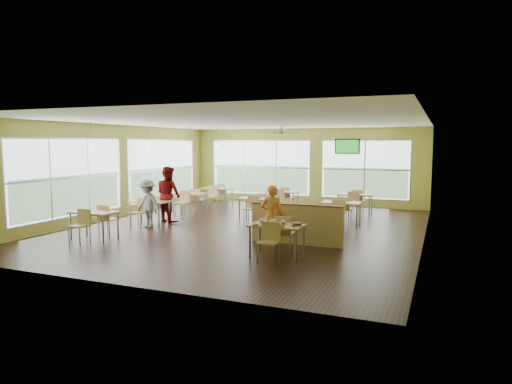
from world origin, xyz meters
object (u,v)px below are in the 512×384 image
(half_wall_divider, at_px, (296,224))
(food_basket, at_px, (297,224))
(main_table, at_px, (277,230))
(man_plaid, at_px, (272,215))

(half_wall_divider, bearing_deg, food_basket, -72.23)
(main_table, distance_m, half_wall_divider, 1.45)
(main_table, xyz_separation_m, food_basket, (0.44, 0.08, 0.15))
(man_plaid, bearing_deg, food_basket, 114.61)
(man_plaid, height_order, food_basket, man_plaid)
(half_wall_divider, relative_size, man_plaid, 1.57)
(main_table, relative_size, half_wall_divider, 0.63)
(half_wall_divider, distance_m, food_basket, 1.47)
(man_plaid, distance_m, food_basket, 1.44)
(man_plaid, bearing_deg, half_wall_divider, -167.51)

